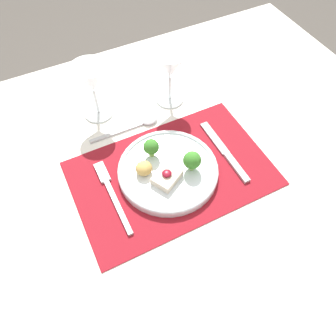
{
  "coord_description": "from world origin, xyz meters",
  "views": [
    {
      "loc": [
        -0.2,
        -0.39,
        1.39
      ],
      "look_at": [
        -0.01,
        0.01,
        0.75
      ],
      "focal_mm": 35.0,
      "sensor_mm": 36.0,
      "label": 1
    }
  ],
  "objects_px": {
    "dinner_plate": "(168,169)",
    "wine_glass_near": "(170,68)",
    "knife": "(227,155)",
    "wine_glass_far": "(91,81)",
    "fork": "(111,191)",
    "spoon": "(138,124)"
  },
  "relations": [
    {
      "from": "spoon",
      "to": "wine_glass_far",
      "type": "xyz_separation_m",
      "value": [
        -0.08,
        0.09,
        0.11
      ]
    },
    {
      "from": "dinner_plate",
      "to": "fork",
      "type": "xyz_separation_m",
      "value": [
        -0.14,
        0.01,
        -0.01
      ]
    },
    {
      "from": "dinner_plate",
      "to": "fork",
      "type": "bearing_deg",
      "value": 175.63
    },
    {
      "from": "knife",
      "to": "spoon",
      "type": "bearing_deg",
      "value": 130.0
    },
    {
      "from": "dinner_plate",
      "to": "knife",
      "type": "distance_m",
      "value": 0.16
    },
    {
      "from": "dinner_plate",
      "to": "knife",
      "type": "relative_size",
      "value": 1.16
    },
    {
      "from": "fork",
      "to": "spoon",
      "type": "xyz_separation_m",
      "value": [
        0.14,
        0.16,
        -0.0
      ]
    },
    {
      "from": "fork",
      "to": "knife",
      "type": "xyz_separation_m",
      "value": [
        0.3,
        -0.03,
        -0.0
      ]
    },
    {
      "from": "dinner_plate",
      "to": "spoon",
      "type": "relative_size",
      "value": 1.26
    },
    {
      "from": "knife",
      "to": "spoon",
      "type": "distance_m",
      "value": 0.25
    },
    {
      "from": "spoon",
      "to": "wine_glass_far",
      "type": "height_order",
      "value": "wine_glass_far"
    },
    {
      "from": "fork",
      "to": "wine_glass_near",
      "type": "bearing_deg",
      "value": 37.2
    },
    {
      "from": "wine_glass_near",
      "to": "wine_glass_far",
      "type": "bearing_deg",
      "value": 169.09
    },
    {
      "from": "dinner_plate",
      "to": "wine_glass_far",
      "type": "relative_size",
      "value": 1.53
    },
    {
      "from": "fork",
      "to": "wine_glass_near",
      "type": "relative_size",
      "value": 1.34
    },
    {
      "from": "dinner_plate",
      "to": "knife",
      "type": "height_order",
      "value": "dinner_plate"
    },
    {
      "from": "fork",
      "to": "spoon",
      "type": "distance_m",
      "value": 0.22
    },
    {
      "from": "fork",
      "to": "wine_glass_near",
      "type": "xyz_separation_m",
      "value": [
        0.26,
        0.22,
        0.1
      ]
    },
    {
      "from": "fork",
      "to": "wine_glass_far",
      "type": "height_order",
      "value": "wine_glass_far"
    },
    {
      "from": "dinner_plate",
      "to": "wine_glass_near",
      "type": "height_order",
      "value": "wine_glass_near"
    },
    {
      "from": "knife",
      "to": "wine_glass_far",
      "type": "height_order",
      "value": "wine_glass_far"
    },
    {
      "from": "wine_glass_near",
      "to": "wine_glass_far",
      "type": "distance_m",
      "value": 0.2
    }
  ]
}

